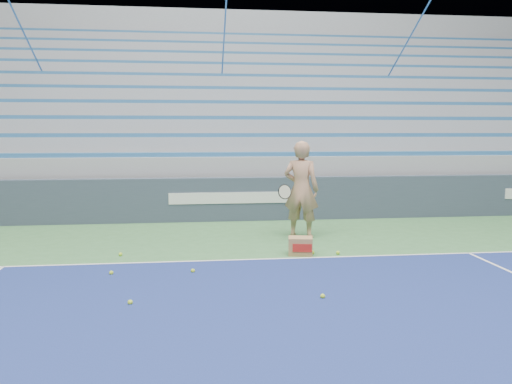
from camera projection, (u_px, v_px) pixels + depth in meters
sponsor_barrier at (233, 199)px, 12.66m from camera, size 30.00×0.32×1.10m
bleachers at (222, 129)px, 18.08m from camera, size 31.00×9.15×7.30m
tennis_player at (301, 189)px, 10.60m from camera, size 1.05×1.00×2.06m
ball_box at (300, 246)px, 9.16m from camera, size 0.49×0.41×0.33m
tennis_ball_0 at (111, 273)px, 7.88m from camera, size 0.07×0.07×0.07m
tennis_ball_1 at (193, 271)px, 8.00m from camera, size 0.07×0.07×0.07m
tennis_ball_2 at (121, 254)px, 9.08m from camera, size 0.07×0.07×0.07m
tennis_ball_3 at (338, 253)px, 9.19m from camera, size 0.07×0.07×0.07m
tennis_ball_4 at (323, 296)px, 6.76m from camera, size 0.07×0.07×0.07m
tennis_ball_5 at (313, 252)px, 9.22m from camera, size 0.07×0.07×0.07m
tennis_ball_6 at (130, 302)px, 6.52m from camera, size 0.07×0.07×0.07m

